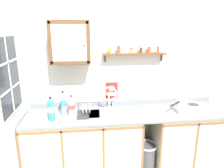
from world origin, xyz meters
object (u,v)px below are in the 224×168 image
Objects in this scene: bottle_water_clear_1 at (72,106)px; bottle_water_blue_2 at (63,103)px; bottle_detergent_teal_0 at (51,109)px; warning_sign at (112,91)px; wall_cabinet at (70,42)px; trash_bin at (146,158)px; dish_rack at (88,112)px; hot_plate_stove at (188,108)px; saucepan at (181,102)px; sink at (111,113)px.

bottle_water_blue_2 is (-0.11, 0.03, 0.03)m from bottle_water_clear_1.
warning_sign is at bearing 27.16° from bottle_detergent_teal_0.
wall_cabinet is 0.90m from warning_sign.
wall_cabinet is 1.16× the size of trash_bin.
dish_rack reaches higher than trash_bin.
bottle_water_blue_2 reaches higher than hot_plate_stove.
saucepan is 1.00× the size of dish_rack.
bottle_detergent_teal_0 is (-1.82, -0.11, 0.11)m from hot_plate_stove.
sink reaches higher than trash_bin.
bottle_water_clear_1 is 1.29m from trash_bin.
sink is 2.47× the size of warning_sign.
hot_plate_stove is 1.09m from warning_sign.
saucepan is (0.98, -0.03, 0.13)m from sink.
bottle_water_blue_2 is at bearing -179.67° from sink.
sink is at bearing -12.55° from wall_cabinet.
saucepan is at bearing -5.36° from wall_cabinet.
dish_rack is at bearing -39.23° from wall_cabinet.
saucepan is 0.64× the size of trash_bin.
sink is 0.83m from trash_bin.
hot_plate_stove is 1.24× the size of dish_rack.
bottle_water_blue_2 is at bearing 171.96° from dish_rack.
trash_bin is (1.24, 0.03, -0.81)m from bottle_detergent_teal_0.
warning_sign reaches higher than hot_plate_stove.
dish_rack reaches higher than saucepan.
hot_plate_stove is at bearing 3.57° from bottle_detergent_teal_0.
wall_cabinet is (-1.57, 0.15, 0.90)m from hot_plate_stove.
saucepan is 0.98× the size of bottle_detergent_teal_0.
trash_bin is (0.49, -0.13, -0.66)m from sink.
dish_rack is (-0.31, -0.05, 0.05)m from sink.
saucepan is at bearing 0.07° from bottle_water_clear_1.
trash_bin is (1.11, -0.12, -0.83)m from bottle_water_blue_2.
warning_sign reaches higher than sink.
bottle_water_blue_2 is (0.13, 0.15, 0.01)m from bottle_detergent_teal_0.
sink is 0.53m from bottle_water_clear_1.
bottle_water_clear_1 is 0.82m from wall_cabinet.
warning_sign reaches higher than bottle_water_clear_1.
wall_cabinet is at bearing -165.64° from warning_sign.
saucepan is 1.09× the size of bottle_water_clear_1.
sink is 0.35m from warning_sign.
warning_sign is (0.54, 0.14, -0.70)m from wall_cabinet.
trash_bin is at bearing -5.53° from dish_rack.
bottle_water_clear_1 is (-1.59, 0.01, 0.09)m from hot_plate_stove.
sink is 1.96× the size of bottle_detergent_teal_0.
wall_cabinet is (-0.50, 0.11, 0.94)m from sink.
dish_rack is at bearing -179.74° from hot_plate_stove.
bottle_water_clear_1 is at bearing 179.52° from hot_plate_stove.
bottle_detergent_teal_0 is at bearing -175.74° from saucepan.
sink is 1.60× the size of hot_plate_stove.
bottle_water_clear_1 is 0.11m from bottle_water_blue_2.
hot_plate_stove is at bearing -15.84° from warning_sign.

